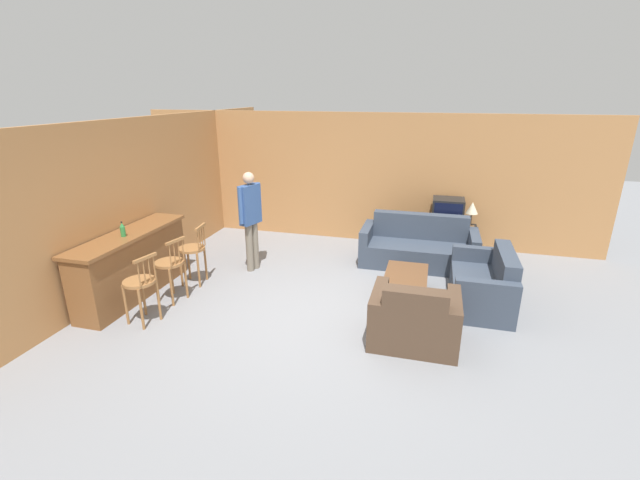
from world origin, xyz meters
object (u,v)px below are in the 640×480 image
couch_far (418,248)px  person_by_window (251,215)px  coffee_table (406,276)px  bottle (123,230)px  bar_chair_near (141,286)px  armchair_near (414,321)px  tv_unit (445,239)px  bar_chair_far (193,252)px  bar_chair_mid (170,267)px  table_lamp (472,209)px  tv (448,212)px  loveseat_right (484,285)px

couch_far → person_by_window: 3.05m
coffee_table → bottle: bearing=-162.9°
bar_chair_near → armchair_near: size_ratio=0.93×
couch_far → tv_unit: 0.89m
bar_chair_near → bottle: bearing=138.4°
bar_chair_far → armchair_near: size_ratio=0.93×
bar_chair_mid → couch_far: size_ratio=0.49×
bottle → table_lamp: bearing=33.5°
tv_unit → bottle: size_ratio=5.07×
couch_far → armchair_near: size_ratio=1.90×
table_lamp → bottle: bearing=-146.5°
armchair_near → bottle: bottle is taller
bar_chair_far → bar_chair_near: bearing=-90.0°
bar_chair_far → tv: tv is taller
armchair_near → person_by_window: 3.38m
bar_chair_far → coffee_table: size_ratio=1.07×
bar_chair_mid → tv: (3.95, 3.16, 0.27)m
armchair_near → bar_chair_near: bearing=-173.1°
loveseat_right → table_lamp: size_ratio=3.08×
bar_chair_far → person_by_window: 1.13m
tv → person_by_window: size_ratio=0.33×
bar_chair_near → tv: size_ratio=1.71×
loveseat_right → coffee_table: loveseat_right is taller
bar_chair_far → armchair_near: 3.67m
tv → table_lamp: (0.43, 0.00, 0.09)m
couch_far → tv: (0.47, 0.75, 0.50)m
bottle → tv: bearing=35.9°
bar_chair_far → bottle: size_ratio=4.44×
bar_chair_far → tv: 4.70m
bar_chair_mid → coffee_table: bearing=17.8°
bar_chair_mid → table_lamp: 5.42m
couch_far → bottle: 4.88m
bar_chair_mid → bar_chair_far: (0.00, 0.63, 0.00)m
bar_chair_near → tv: 5.52m
bar_chair_mid → tv: bearing=38.7°
loveseat_right → tv: bearing=104.5°
couch_far → tv_unit: size_ratio=1.79×
table_lamp → bar_chair_mid: bearing=-144.1°
bar_chair_mid → table_lamp: size_ratio=2.06×
loveseat_right → tv_unit: bearing=104.5°
bar_chair_near → bar_chair_far: size_ratio=1.00×
tv → bar_chair_mid: bearing=-141.3°
tv_unit → bar_chair_far: bearing=-147.2°
couch_far → loveseat_right: couch_far is taller
couch_far → bar_chair_near: bearing=-138.3°
couch_far → tv: size_ratio=3.50×
bar_chair_far → tv: size_ratio=1.71×
bar_chair_mid → person_by_window: bearing=64.1°
coffee_table → table_lamp: 2.40m
loveseat_right → coffee_table: size_ratio=1.60×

